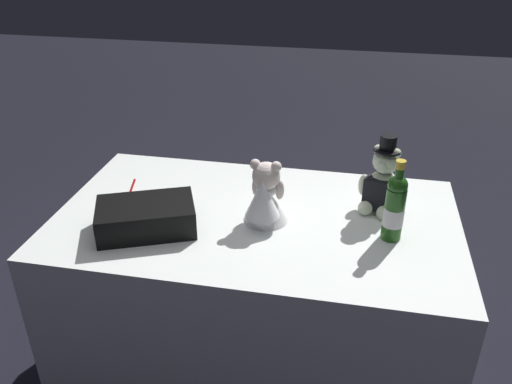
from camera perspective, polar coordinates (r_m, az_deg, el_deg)
ground_plane at (r=2.41m, az=0.00°, el=-19.07°), size 12.00×12.00×0.00m
reception_table at (r=2.13m, az=0.00°, el=-11.84°), size 1.45×0.84×0.79m
teddy_bear_groom at (r=1.94m, az=13.57°, el=0.86°), size 0.16×0.16×0.29m
teddy_bear_bride at (r=1.81m, az=0.99°, el=-0.50°), size 0.16×0.20×0.23m
champagne_bottle at (r=1.77m, az=14.85°, el=-1.55°), size 0.07×0.07×0.29m
signing_pen at (r=2.15m, az=-13.31°, el=0.58°), size 0.04×0.13×0.01m
gift_case_black at (r=1.83m, az=-11.86°, el=-2.68°), size 0.38×0.31×0.10m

